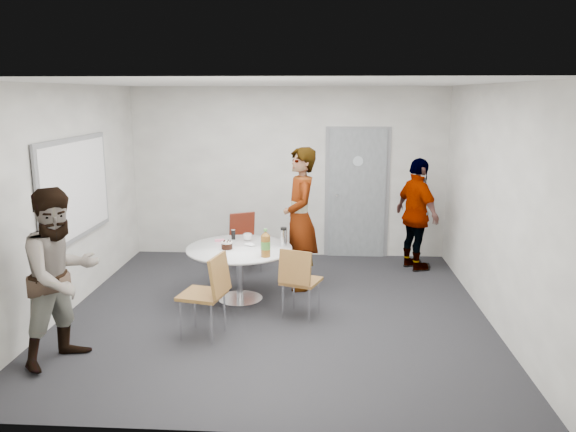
# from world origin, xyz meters

# --- Properties ---
(floor) EXTENTS (5.00, 5.00, 0.00)m
(floor) POSITION_xyz_m (0.00, 0.00, 0.00)
(floor) COLOR black
(floor) RESTS_ON ground
(ceiling) EXTENTS (5.00, 5.00, 0.00)m
(ceiling) POSITION_xyz_m (0.00, 0.00, 2.70)
(ceiling) COLOR silver
(ceiling) RESTS_ON wall_back
(wall_back) EXTENTS (5.00, 0.00, 5.00)m
(wall_back) POSITION_xyz_m (0.00, 2.50, 1.35)
(wall_back) COLOR #B0ADA7
(wall_back) RESTS_ON floor
(wall_left) EXTENTS (0.00, 5.00, 5.00)m
(wall_left) POSITION_xyz_m (-2.50, 0.00, 1.35)
(wall_left) COLOR #B0ADA7
(wall_left) RESTS_ON floor
(wall_right) EXTENTS (0.00, 5.00, 5.00)m
(wall_right) POSITION_xyz_m (2.50, 0.00, 1.35)
(wall_right) COLOR #B0ADA7
(wall_right) RESTS_ON floor
(wall_front) EXTENTS (5.00, 0.00, 5.00)m
(wall_front) POSITION_xyz_m (0.00, -2.50, 1.35)
(wall_front) COLOR #B0ADA7
(wall_front) RESTS_ON floor
(door) EXTENTS (1.02, 0.17, 2.12)m
(door) POSITION_xyz_m (1.10, 2.48, 1.03)
(door) COLOR slate
(door) RESTS_ON wall_back
(whiteboard) EXTENTS (0.04, 1.90, 1.25)m
(whiteboard) POSITION_xyz_m (-2.46, 0.20, 1.45)
(whiteboard) COLOR gray
(whiteboard) RESTS_ON wall_left
(table) EXTENTS (1.33, 1.33, 1.03)m
(table) POSITION_xyz_m (-0.45, 0.35, 0.61)
(table) COLOR white
(table) RESTS_ON floor
(chair_near_left) EXTENTS (0.56, 0.53, 0.92)m
(chair_near_left) POSITION_xyz_m (-0.64, -0.77, 0.57)
(chair_near_left) COLOR brown
(chair_near_left) RESTS_ON floor
(chair_near_right) EXTENTS (0.52, 0.55, 0.85)m
(chair_near_right) POSITION_xyz_m (0.28, -0.20, 0.52)
(chair_near_right) COLOR brown
(chair_near_right) RESTS_ON floor
(chair_far) EXTENTS (0.55, 0.57, 0.85)m
(chair_far) POSITION_xyz_m (-0.60, 1.65, 0.52)
(chair_far) COLOR maroon
(chair_far) RESTS_ON floor
(person_main) EXTENTS (0.58, 0.77, 1.91)m
(person_main) POSITION_xyz_m (0.26, 0.90, 0.95)
(person_main) COLOR #A5C6EA
(person_main) RESTS_ON floor
(person_left) EXTENTS (0.98, 1.05, 1.73)m
(person_left) POSITION_xyz_m (-1.95, -1.39, 0.87)
(person_left) COLOR white
(person_left) RESTS_ON floor
(person_right) EXTENTS (0.79, 1.06, 1.68)m
(person_right) POSITION_xyz_m (1.95, 1.82, 0.84)
(person_right) COLOR black
(person_right) RESTS_ON floor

